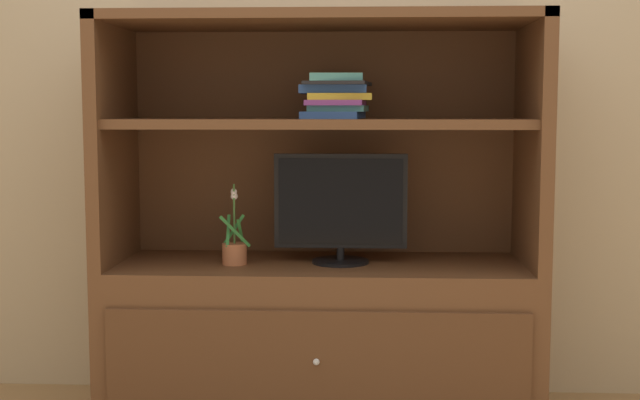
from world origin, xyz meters
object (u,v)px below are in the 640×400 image
Objects in this scene: potted_plant at (235,249)px; magazine_stack at (336,96)px; media_console at (321,293)px; tv_monitor at (341,208)px.

magazine_stack reaches higher than potted_plant.
potted_plant is 0.70m from magazine_stack.
tv_monitor is at bearing -8.10° from media_console.
media_console is at bearing 171.90° from tv_monitor.
tv_monitor reaches higher than potted_plant.
magazine_stack is (0.06, -0.01, 0.76)m from media_console.
tv_monitor is at bearing 6.50° from potted_plant.
magazine_stack is at bearing 179.27° from tv_monitor.
potted_plant is at bearing -173.50° from tv_monitor.
media_console reaches higher than magazine_stack.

